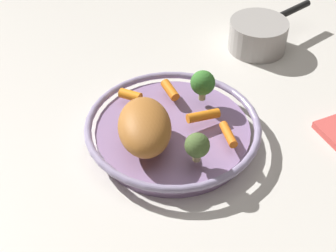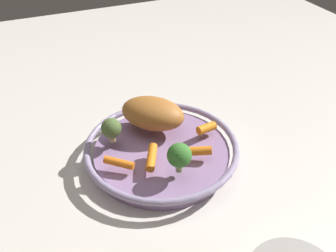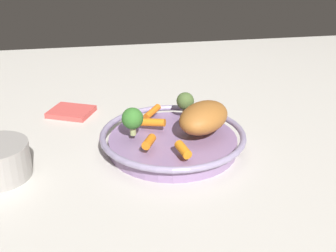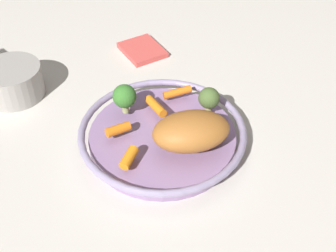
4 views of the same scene
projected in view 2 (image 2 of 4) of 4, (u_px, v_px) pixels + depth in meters
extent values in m
plane|color=beige|center=(162.00, 160.00, 0.82)|extent=(2.01, 2.01, 0.00)
cylinder|color=#8E709E|center=(162.00, 154.00, 0.81)|extent=(0.29, 0.29, 0.03)
torus|color=#9184A7|center=(162.00, 146.00, 0.79)|extent=(0.33, 0.33, 0.01)
ellipsoid|color=#A5632A|center=(153.00, 113.00, 0.82)|extent=(0.17, 0.17, 0.07)
cylinder|color=orange|center=(200.00, 151.00, 0.76)|extent=(0.04, 0.05, 0.02)
cylinder|color=orange|center=(207.00, 128.00, 0.82)|extent=(0.03, 0.05, 0.02)
cylinder|color=orange|center=(119.00, 163.00, 0.73)|extent=(0.05, 0.06, 0.02)
cylinder|color=orange|center=(152.00, 157.00, 0.74)|extent=(0.07, 0.05, 0.02)
cylinder|color=tan|center=(112.00, 138.00, 0.79)|extent=(0.01, 0.01, 0.02)
sphere|color=#496230|center=(111.00, 128.00, 0.78)|extent=(0.04, 0.04, 0.04)
cylinder|color=#99A766|center=(177.00, 168.00, 0.72)|extent=(0.01, 0.01, 0.02)
sphere|color=#36732B|center=(177.00, 156.00, 0.70)|extent=(0.05, 0.05, 0.05)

